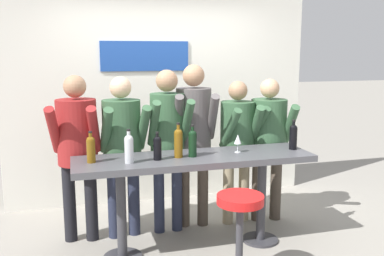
{
  "coord_description": "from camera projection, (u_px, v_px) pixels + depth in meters",
  "views": [
    {
      "loc": [
        -1.07,
        -3.73,
        1.9
      ],
      "look_at": [
        0.0,
        0.09,
        1.18
      ],
      "focal_mm": 40.0,
      "sensor_mm": 36.0,
      "label": 1
    }
  ],
  "objects": [
    {
      "name": "back_wall",
      "position": [
        160.0,
        95.0,
        5.4
      ],
      "size": [
        3.84,
        0.12,
        2.7
      ],
      "color": "silver",
      "rests_on": "ground_plane"
    },
    {
      "name": "person_far_left",
      "position": [
        77.0,
        141.0,
        4.17
      ],
      "size": [
        0.52,
        0.61,
        1.67
      ],
      "rotation": [
        0.0,
        0.0,
        -0.17
      ],
      "color": "black",
      "rests_on": "ground_plane"
    },
    {
      "name": "wine_bottle_5",
      "position": [
        157.0,
        147.0,
        3.83
      ],
      "size": [
        0.07,
        0.07,
        0.26
      ],
      "color": "black",
      "rests_on": "tasting_table"
    },
    {
      "name": "person_left",
      "position": [
        122.0,
        140.0,
        4.28
      ],
      "size": [
        0.49,
        0.57,
        1.65
      ],
      "rotation": [
        0.0,
        0.0,
        0.1
      ],
      "color": "#23283D",
      "rests_on": "ground_plane"
    },
    {
      "name": "ground_plane",
      "position": [
        195.0,
        249.0,
        4.16
      ],
      "size": [
        40.0,
        40.0,
        0.0
      ],
      "primitive_type": "plane",
      "color": "gray"
    },
    {
      "name": "wine_glass_0",
      "position": [
        238.0,
        140.0,
        4.11
      ],
      "size": [
        0.07,
        0.07,
        0.18
      ],
      "color": "silver",
      "rests_on": "tasting_table"
    },
    {
      "name": "bar_stool",
      "position": [
        240.0,
        226.0,
        3.43
      ],
      "size": [
        0.4,
        0.4,
        0.77
      ],
      "color": "#333338",
      "rests_on": "ground_plane"
    },
    {
      "name": "person_right",
      "position": [
        269.0,
        135.0,
        4.72
      ],
      "size": [
        0.51,
        0.58,
        1.6
      ],
      "rotation": [
        0.0,
        0.0,
        -0.13
      ],
      "color": "#473D33",
      "rests_on": "ground_plane"
    },
    {
      "name": "tasting_table",
      "position": [
        195.0,
        171.0,
        4.02
      ],
      "size": [
        2.24,
        0.6,
        0.93
      ],
      "color": "#4C4C51",
      "rests_on": "ground_plane"
    },
    {
      "name": "person_center",
      "position": [
        194.0,
        128.0,
        4.53
      ],
      "size": [
        0.5,
        0.61,
        1.76
      ],
      "rotation": [
        0.0,
        0.0,
        -0.16
      ],
      "color": "#473D33",
      "rests_on": "ground_plane"
    },
    {
      "name": "wine_bottle_3",
      "position": [
        91.0,
        148.0,
        3.73
      ],
      "size": [
        0.08,
        0.08,
        0.28
      ],
      "color": "brown",
      "rests_on": "tasting_table"
    },
    {
      "name": "wine_bottle_0",
      "position": [
        293.0,
        136.0,
        4.24
      ],
      "size": [
        0.08,
        0.08,
        0.3
      ],
      "color": "black",
      "rests_on": "tasting_table"
    },
    {
      "name": "person_center_right",
      "position": [
        238.0,
        137.0,
        4.65
      ],
      "size": [
        0.49,
        0.58,
        1.58
      ],
      "rotation": [
        0.0,
        0.0,
        0.17
      ],
      "color": "gray",
      "rests_on": "ground_plane"
    },
    {
      "name": "wine_bottle_1",
      "position": [
        193.0,
        142.0,
        3.94
      ],
      "size": [
        0.08,
        0.08,
        0.3
      ],
      "color": "black",
      "rests_on": "tasting_table"
    },
    {
      "name": "wine_bottle_4",
      "position": [
        178.0,
        142.0,
        3.91
      ],
      "size": [
        0.08,
        0.08,
        0.32
      ],
      "color": "brown",
      "rests_on": "tasting_table"
    },
    {
      "name": "person_center_left",
      "position": [
        168.0,
        133.0,
        4.39
      ],
      "size": [
        0.42,
        0.53,
        1.72
      ],
      "rotation": [
        0.0,
        0.0,
        -0.0
      ],
      "color": "#23283D",
      "rests_on": "ground_plane"
    },
    {
      "name": "wine_bottle_2",
      "position": [
        129.0,
        147.0,
        3.71
      ],
      "size": [
        0.08,
        0.08,
        0.3
      ],
      "color": "#B7BCC1",
      "rests_on": "tasting_table"
    }
  ]
}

